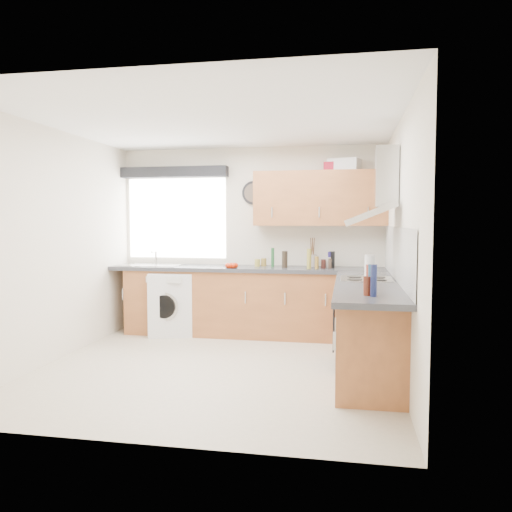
% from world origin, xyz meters
% --- Properties ---
extents(ground_plane, '(3.60, 3.60, 0.00)m').
position_xyz_m(ground_plane, '(0.00, 0.00, 0.00)').
color(ground_plane, beige).
extents(ceiling, '(3.60, 3.60, 0.02)m').
position_xyz_m(ceiling, '(0.00, 0.00, 2.50)').
color(ceiling, white).
rests_on(ceiling, wall_back).
extents(wall_back, '(3.60, 0.02, 2.50)m').
position_xyz_m(wall_back, '(0.00, 1.80, 1.25)').
color(wall_back, silver).
rests_on(wall_back, ground_plane).
extents(wall_front, '(3.60, 0.02, 2.50)m').
position_xyz_m(wall_front, '(0.00, -1.80, 1.25)').
color(wall_front, silver).
rests_on(wall_front, ground_plane).
extents(wall_left, '(0.02, 3.60, 2.50)m').
position_xyz_m(wall_left, '(-1.80, 0.00, 1.25)').
color(wall_left, silver).
rests_on(wall_left, ground_plane).
extents(wall_right, '(0.02, 3.60, 2.50)m').
position_xyz_m(wall_right, '(1.80, 0.00, 1.25)').
color(wall_right, silver).
rests_on(wall_right, ground_plane).
extents(window, '(1.40, 0.02, 1.10)m').
position_xyz_m(window, '(-1.05, 1.79, 1.55)').
color(window, silver).
rests_on(window, wall_back).
extents(window_blind, '(1.50, 0.18, 0.14)m').
position_xyz_m(window_blind, '(-1.05, 1.70, 2.18)').
color(window_blind, black).
rests_on(window_blind, wall_back).
extents(splashback, '(0.01, 3.00, 0.54)m').
position_xyz_m(splashback, '(1.79, 0.30, 1.18)').
color(splashback, white).
rests_on(splashback, wall_right).
extents(base_cab_back, '(3.00, 0.58, 0.86)m').
position_xyz_m(base_cab_back, '(-0.10, 1.51, 0.43)').
color(base_cab_back, brown).
rests_on(base_cab_back, ground_plane).
extents(base_cab_corner, '(0.60, 0.60, 0.86)m').
position_xyz_m(base_cab_corner, '(1.50, 1.50, 0.43)').
color(base_cab_corner, brown).
rests_on(base_cab_corner, ground_plane).
extents(base_cab_right, '(0.58, 2.10, 0.86)m').
position_xyz_m(base_cab_right, '(1.51, 0.15, 0.43)').
color(base_cab_right, brown).
rests_on(base_cab_right, ground_plane).
extents(worktop_back, '(3.60, 0.62, 0.05)m').
position_xyz_m(worktop_back, '(0.00, 1.50, 0.89)').
color(worktop_back, '#2A2B30').
rests_on(worktop_back, base_cab_back).
extents(worktop_right, '(0.62, 2.42, 0.05)m').
position_xyz_m(worktop_right, '(1.50, 0.00, 0.89)').
color(worktop_right, '#2A2B30').
rests_on(worktop_right, base_cab_right).
extents(sink, '(0.84, 0.46, 0.10)m').
position_xyz_m(sink, '(-1.33, 1.50, 0.95)').
color(sink, '#B0B0B0').
rests_on(sink, worktop_back).
extents(oven, '(0.56, 0.58, 0.85)m').
position_xyz_m(oven, '(1.50, 0.30, 0.42)').
color(oven, black).
rests_on(oven, ground_plane).
extents(hob_plate, '(0.52, 0.52, 0.01)m').
position_xyz_m(hob_plate, '(1.50, 0.30, 0.92)').
color(hob_plate, '#B0B0B0').
rests_on(hob_plate, worktop_right).
extents(extractor_hood, '(0.52, 0.78, 0.66)m').
position_xyz_m(extractor_hood, '(1.60, 0.30, 1.77)').
color(extractor_hood, '#B0B0B0').
rests_on(extractor_hood, wall_right).
extents(upper_cabinets, '(1.70, 0.35, 0.70)m').
position_xyz_m(upper_cabinets, '(0.95, 1.62, 1.80)').
color(upper_cabinets, brown).
rests_on(upper_cabinets, wall_back).
extents(washing_machine, '(0.69, 0.68, 0.83)m').
position_xyz_m(washing_machine, '(-1.00, 1.40, 0.41)').
color(washing_machine, silver).
rests_on(washing_machine, ground_plane).
extents(wall_clock, '(0.32, 0.04, 0.32)m').
position_xyz_m(wall_clock, '(0.05, 1.76, 1.89)').
color(wall_clock, black).
rests_on(wall_clock, wall_back).
extents(casserole, '(0.44, 0.37, 0.16)m').
position_xyz_m(casserole, '(1.25, 1.72, 2.23)').
color(casserole, silver).
rests_on(casserole, upper_cabinets).
extents(storage_box, '(0.30, 0.27, 0.12)m').
position_xyz_m(storage_box, '(1.14, 1.72, 2.21)').
color(storage_box, '#A9192E').
rests_on(storage_box, upper_cabinets).
extents(utensil_pot, '(0.12, 0.12, 0.16)m').
position_xyz_m(utensil_pot, '(0.85, 1.70, 0.99)').
color(utensil_pot, '#A2958E').
rests_on(utensil_pot, worktop_back).
extents(kitchen_roll, '(0.11, 0.11, 0.24)m').
position_xyz_m(kitchen_roll, '(1.54, 0.56, 1.03)').
color(kitchen_roll, silver).
rests_on(kitchen_roll, worktop_right).
extents(tomato_cluster, '(0.18, 0.18, 0.07)m').
position_xyz_m(tomato_cluster, '(-0.15, 1.30, 0.94)').
color(tomato_cluster, '#B01E03').
rests_on(tomato_cluster, worktop_back).
extents(jar_0, '(0.07, 0.07, 0.22)m').
position_xyz_m(jar_0, '(0.51, 1.46, 1.02)').
color(jar_0, black).
rests_on(jar_0, worktop_back).
extents(jar_1, '(0.07, 0.07, 0.10)m').
position_xyz_m(jar_1, '(0.13, 1.59, 0.96)').
color(jar_1, olive).
rests_on(jar_1, worktop_back).
extents(jar_2, '(0.07, 0.07, 0.10)m').
position_xyz_m(jar_2, '(0.21, 1.64, 0.96)').
color(jar_2, olive).
rests_on(jar_2, worktop_back).
extents(jar_3, '(0.05, 0.05, 0.16)m').
position_xyz_m(jar_3, '(0.93, 1.38, 0.99)').
color(jar_3, olive).
rests_on(jar_3, worktop_back).
extents(jar_4, '(0.04, 0.04, 0.21)m').
position_xyz_m(jar_4, '(1.08, 1.55, 1.01)').
color(jar_4, '#1E174F').
rests_on(jar_4, worktop_back).
extents(jar_5, '(0.06, 0.06, 0.25)m').
position_xyz_m(jar_5, '(0.83, 1.38, 1.04)').
color(jar_5, olive).
rests_on(jar_5, worktop_back).
extents(jar_6, '(0.07, 0.07, 0.21)m').
position_xyz_m(jar_6, '(1.11, 1.62, 1.01)').
color(jar_6, black).
rests_on(jar_6, worktop_back).
extents(jar_7, '(0.07, 0.07, 0.14)m').
position_xyz_m(jar_7, '(1.06, 1.54, 0.98)').
color(jar_7, '#A4988C').
rests_on(jar_7, worktop_back).
extents(jar_8, '(0.04, 0.04, 0.12)m').
position_xyz_m(jar_8, '(1.09, 1.46, 0.97)').
color(jar_8, '#412F24').
rests_on(jar_8, worktop_back).
extents(jar_9, '(0.06, 0.06, 0.11)m').
position_xyz_m(jar_9, '(1.01, 1.47, 0.97)').
color(jar_9, '#341612').
rests_on(jar_9, worktop_back).
extents(jar_10, '(0.04, 0.04, 0.25)m').
position_xyz_m(jar_10, '(0.34, 1.54, 1.03)').
color(jar_10, '#1B4D24').
rests_on(jar_10, worktop_back).
extents(bottle_0, '(0.06, 0.06, 0.15)m').
position_xyz_m(bottle_0, '(1.46, -0.80, 0.99)').
color(bottle_0, '#551E12').
rests_on(bottle_0, worktop_right).
extents(bottle_1, '(0.05, 0.05, 0.26)m').
position_xyz_m(bottle_1, '(1.51, -0.85, 1.04)').
color(bottle_1, '#141C46').
rests_on(bottle_1, worktop_right).
extents(bottle_2, '(0.07, 0.07, 0.23)m').
position_xyz_m(bottle_2, '(1.49, -0.60, 1.03)').
color(bottle_2, maroon).
rests_on(bottle_2, worktop_right).
extents(bottle_3, '(0.06, 0.06, 0.25)m').
position_xyz_m(bottle_3, '(1.50, -0.78, 1.03)').
color(bottle_3, navy).
rests_on(bottle_3, worktop_right).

